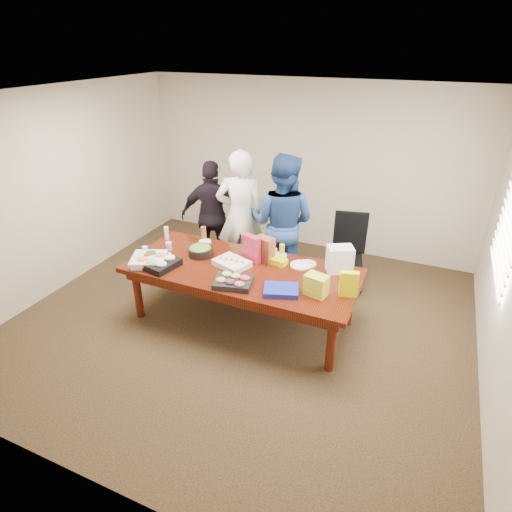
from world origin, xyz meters
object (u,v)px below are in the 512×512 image
at_px(office_chair, 345,258).
at_px(salad_bowl, 200,251).
at_px(sheet_cake, 232,263).
at_px(person_right, 282,223).
at_px(person_center, 241,217).
at_px(conference_table, 242,295).

distance_m(office_chair, salad_bowl, 1.97).
distance_m(office_chair, sheet_cake, 1.65).
relative_size(person_right, salad_bowl, 6.03).
distance_m(person_center, sheet_cake, 1.07).
xyz_separation_m(sheet_cake, salad_bowl, (-0.50, 0.10, 0.02)).
distance_m(conference_table, person_center, 1.26).
height_order(person_center, person_right, same).
bearing_deg(person_right, person_center, 2.72).
relative_size(sheet_cake, salad_bowl, 1.28).
relative_size(person_center, person_right, 1.00).
height_order(sheet_cake, salad_bowl, salad_bowl).
distance_m(person_right, sheet_cake, 1.07).
distance_m(person_center, person_right, 0.61).
relative_size(conference_table, person_right, 1.46).
distance_m(conference_table, office_chair, 1.56).
bearing_deg(person_center, person_right, 164.29).
distance_m(conference_table, sheet_cake, 0.43).
relative_size(conference_table, office_chair, 2.60).
bearing_deg(sheet_cake, office_chair, 65.43).
distance_m(conference_table, salad_bowl, 0.77).
xyz_separation_m(office_chair, salad_bowl, (-1.63, -1.07, 0.26)).
distance_m(office_chair, person_center, 1.55).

